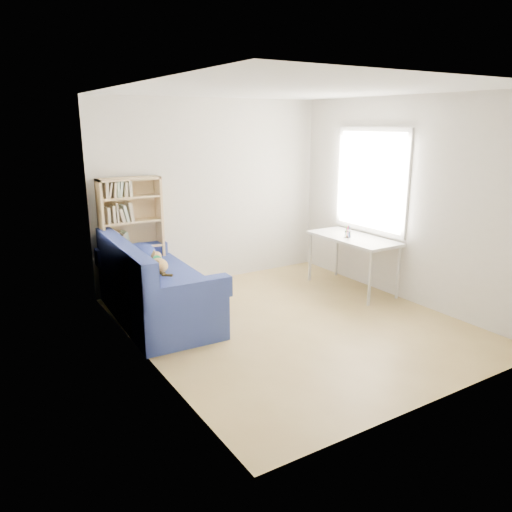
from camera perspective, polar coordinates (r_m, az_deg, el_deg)
The scene contains 6 objects.
ground at distance 5.90m, azimuth 4.18°, elevation -7.65°, with size 4.00×4.00×0.00m, color #A28549.
room_shell at distance 5.57m, azimuth 5.13°, elevation 8.41°, with size 3.54×4.04×2.62m.
sofa at distance 6.03m, azimuth -11.65°, elevation -3.70°, with size 1.02×2.01×0.97m.
bookshelf at distance 6.73m, azimuth -13.93°, elevation 1.43°, with size 0.80×0.25×1.59m.
desk at distance 6.98m, azimuth 11.03°, elevation 1.62°, with size 0.61×1.33×0.75m.
pen_cup at distance 6.91m, azimuth 10.45°, elevation 2.60°, with size 0.09×0.09×0.17m.
Camera 1 is at (-3.22, -4.39, 2.28)m, focal length 35.00 mm.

